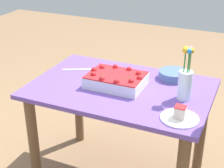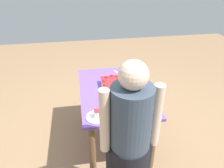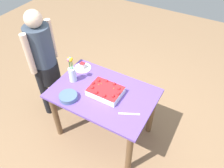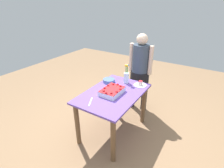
% 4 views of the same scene
% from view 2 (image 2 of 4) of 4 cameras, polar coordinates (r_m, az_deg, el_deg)
% --- Properties ---
extents(ground_plane, '(8.00, 8.00, 0.00)m').
position_cam_2_polar(ground_plane, '(2.91, 0.58, -14.22)').
color(ground_plane, '#906E4D').
extents(dining_table, '(1.16, 0.77, 0.74)m').
position_cam_2_polar(dining_table, '(2.53, 0.65, -4.39)').
color(dining_table, '#6B4BAB').
rests_on(dining_table, ground_plane).
extents(sheet_cake, '(0.36, 0.26, 0.10)m').
position_cam_2_polar(sheet_cake, '(2.45, 0.48, -0.40)').
color(sheet_cake, white).
rests_on(sheet_cake, dining_table).
extents(serving_plate_with_slice, '(0.21, 0.21, 0.08)m').
position_cam_2_polar(serving_plate_with_slice, '(2.05, -3.87, -8.20)').
color(serving_plate_with_slice, white).
rests_on(serving_plate_with_slice, dining_table).
extents(cake_knife, '(0.20, 0.12, 0.00)m').
position_cam_2_polar(cake_knife, '(2.80, 1.86, 2.72)').
color(cake_knife, silver).
rests_on(cake_knife, dining_table).
extents(flower_vase, '(0.08, 0.08, 0.33)m').
position_cam_2_polar(flower_vase, '(2.04, 2.73, -4.54)').
color(flower_vase, white).
rests_on(flower_vase, dining_table).
extents(fruit_bowl, '(0.20, 0.20, 0.05)m').
position_cam_2_polar(fruit_bowl, '(2.26, 8.45, -4.09)').
color(fruit_bowl, slate).
rests_on(fruit_bowl, dining_table).
extents(person_standing, '(0.31, 0.45, 1.49)m').
position_cam_2_polar(person_standing, '(1.69, 4.71, -13.99)').
color(person_standing, black).
rests_on(person_standing, ground_plane).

